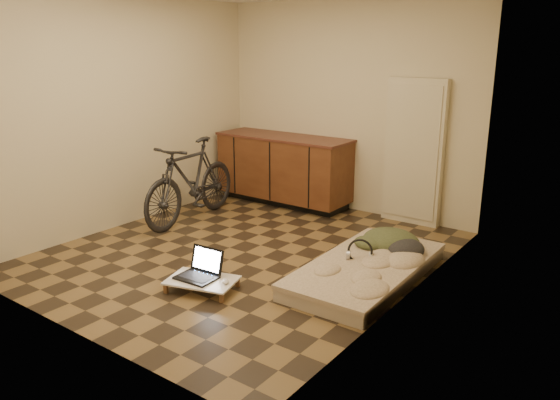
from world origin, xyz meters
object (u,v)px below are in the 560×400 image
Objects in this scene: bicycle at (191,177)px; laptop at (200,271)px; futon at (366,270)px; lap_desk at (202,281)px.

laptop is at bearing -49.33° from bicycle.
futon is 1.50m from laptop.
bicycle is 4.63× the size of laptop.
laptop is at bearing 128.98° from lap_desk.
lap_desk is (-1.03, -1.07, 0.01)m from futon.
bicycle reaches higher than laptop.
laptop is (-0.05, 0.04, 0.06)m from lap_desk.
bicycle is at bearing 172.67° from futon.
lap_desk is 0.09m from laptop.
futon is 2.65× the size of lap_desk.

